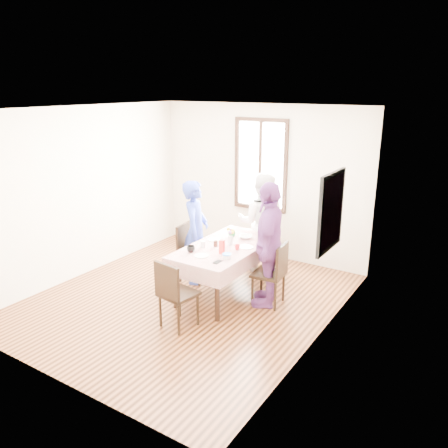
# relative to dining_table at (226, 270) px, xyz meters

# --- Properties ---
(ground) EXTENTS (4.50, 4.50, 0.00)m
(ground) POSITION_rel_dining_table_xyz_m (-0.38, -0.48, -0.38)
(ground) COLOR black
(ground) RESTS_ON ground
(back_wall) EXTENTS (4.00, 0.00, 4.00)m
(back_wall) POSITION_rel_dining_table_xyz_m (-0.38, 1.77, 0.98)
(back_wall) COLOR beige
(back_wall) RESTS_ON ground
(right_wall) EXTENTS (0.00, 4.50, 4.50)m
(right_wall) POSITION_rel_dining_table_xyz_m (1.62, -0.48, 0.98)
(right_wall) COLOR beige
(right_wall) RESTS_ON ground
(window_frame) EXTENTS (1.02, 0.06, 1.62)m
(window_frame) POSITION_rel_dining_table_xyz_m (-0.38, 1.75, 1.27)
(window_frame) COLOR black
(window_frame) RESTS_ON back_wall
(window_pane) EXTENTS (0.90, 0.02, 1.50)m
(window_pane) POSITION_rel_dining_table_xyz_m (-0.38, 1.76, 1.27)
(window_pane) COLOR white
(window_pane) RESTS_ON back_wall
(art_poster) EXTENTS (0.04, 0.76, 0.96)m
(art_poster) POSITION_rel_dining_table_xyz_m (1.60, -0.18, 1.18)
(art_poster) COLOR red
(art_poster) RESTS_ON right_wall
(dining_table) EXTENTS (0.81, 1.64, 0.75)m
(dining_table) POSITION_rel_dining_table_xyz_m (0.00, 0.00, 0.00)
(dining_table) COLOR black
(dining_table) RESTS_ON ground
(tablecloth) EXTENTS (0.93, 1.76, 0.01)m
(tablecloth) POSITION_rel_dining_table_xyz_m (0.00, 0.00, 0.38)
(tablecloth) COLOR #580206
(tablecloth) RESTS_ON dining_table
(chair_left) EXTENTS (0.46, 0.46, 0.91)m
(chair_left) POSITION_rel_dining_table_xyz_m (-0.68, 0.15, 0.08)
(chair_left) COLOR black
(chair_left) RESTS_ON ground
(chair_right) EXTENTS (0.46, 0.46, 0.91)m
(chair_right) POSITION_rel_dining_table_xyz_m (0.68, 0.05, 0.08)
(chair_right) COLOR black
(chair_right) RESTS_ON ground
(chair_far) EXTENTS (0.46, 0.46, 0.91)m
(chair_far) POSITION_rel_dining_table_xyz_m (0.00, 1.13, 0.08)
(chair_far) COLOR black
(chair_far) RESTS_ON ground
(chair_near) EXTENTS (0.48, 0.48, 0.91)m
(chair_near) POSITION_rel_dining_table_xyz_m (0.00, -1.13, 0.08)
(chair_near) COLOR black
(chair_near) RESTS_ON ground
(person_left) EXTENTS (0.59, 0.70, 1.62)m
(person_left) POSITION_rel_dining_table_xyz_m (-0.66, 0.15, 0.44)
(person_left) COLOR #293999
(person_left) RESTS_ON ground
(person_far) EXTENTS (0.97, 0.86, 1.66)m
(person_far) POSITION_rel_dining_table_xyz_m (0.00, 1.11, 0.45)
(person_far) COLOR white
(person_far) RESTS_ON ground
(person_right) EXTENTS (0.75, 1.12, 1.77)m
(person_right) POSITION_rel_dining_table_xyz_m (0.66, 0.05, 0.51)
(person_right) COLOR #6C3377
(person_right) RESTS_ON ground
(mug_black) EXTENTS (0.13, 0.13, 0.09)m
(mug_black) POSITION_rel_dining_table_xyz_m (-0.26, -0.50, 0.43)
(mug_black) COLOR black
(mug_black) RESTS_ON tablecloth
(mug_flag) EXTENTS (0.11, 0.11, 0.08)m
(mug_flag) POSITION_rel_dining_table_xyz_m (0.24, -0.08, 0.43)
(mug_flag) COLOR red
(mug_flag) RESTS_ON tablecloth
(mug_green) EXTENTS (0.12, 0.12, 0.09)m
(mug_green) POSITION_rel_dining_table_xyz_m (-0.13, 0.37, 0.43)
(mug_green) COLOR #0C7226
(mug_green) RESTS_ON tablecloth
(serving_bowl) EXTENTS (0.26, 0.26, 0.05)m
(serving_bowl) POSITION_rel_dining_table_xyz_m (0.09, 0.42, 0.41)
(serving_bowl) COLOR white
(serving_bowl) RESTS_ON tablecloth
(juice_carton) EXTENTS (0.06, 0.06, 0.20)m
(juice_carton) POSITION_rel_dining_table_xyz_m (0.13, -0.31, 0.49)
(juice_carton) COLOR red
(juice_carton) RESTS_ON tablecloth
(butter_tub) EXTENTS (0.11, 0.11, 0.06)m
(butter_tub) POSITION_rel_dining_table_xyz_m (0.29, -0.43, 0.42)
(butter_tub) COLOR white
(butter_tub) RESTS_ON tablecloth
(jam_jar) EXTENTS (0.06, 0.06, 0.08)m
(jam_jar) POSITION_rel_dining_table_xyz_m (-0.10, -0.12, 0.43)
(jam_jar) COLOR black
(jam_jar) RESTS_ON tablecloth
(drinking_glass) EXTENTS (0.07, 0.07, 0.10)m
(drinking_glass) POSITION_rel_dining_table_xyz_m (-0.23, -0.25, 0.44)
(drinking_glass) COLOR silver
(drinking_glass) RESTS_ON tablecloth
(smartphone) EXTENTS (0.07, 0.14, 0.01)m
(smartphone) POSITION_rel_dining_table_xyz_m (0.25, -0.61, 0.39)
(smartphone) COLOR black
(smartphone) RESTS_ON tablecloth
(flower_vase) EXTENTS (0.07, 0.07, 0.13)m
(flower_vase) POSITION_rel_dining_table_xyz_m (0.04, 0.06, 0.45)
(flower_vase) COLOR silver
(flower_vase) RESTS_ON tablecloth
(plate_left) EXTENTS (0.20, 0.20, 0.01)m
(plate_left) POSITION_rel_dining_table_xyz_m (-0.28, 0.11, 0.39)
(plate_left) COLOR white
(plate_left) RESTS_ON tablecloth
(plate_right) EXTENTS (0.20, 0.20, 0.01)m
(plate_right) POSITION_rel_dining_table_xyz_m (0.30, 0.08, 0.39)
(plate_right) COLOR white
(plate_right) RESTS_ON tablecloth
(plate_near) EXTENTS (0.20, 0.20, 0.01)m
(plate_near) POSITION_rel_dining_table_xyz_m (-0.05, -0.54, 0.39)
(plate_near) COLOR white
(plate_near) RESTS_ON tablecloth
(butter_lid) EXTENTS (0.12, 0.12, 0.01)m
(butter_lid) POSITION_rel_dining_table_xyz_m (0.29, -0.43, 0.45)
(butter_lid) COLOR blue
(butter_lid) RESTS_ON butter_tub
(flower_bunch) EXTENTS (0.09, 0.09, 0.10)m
(flower_bunch) POSITION_rel_dining_table_xyz_m (0.04, 0.06, 0.57)
(flower_bunch) COLOR yellow
(flower_bunch) RESTS_ON flower_vase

